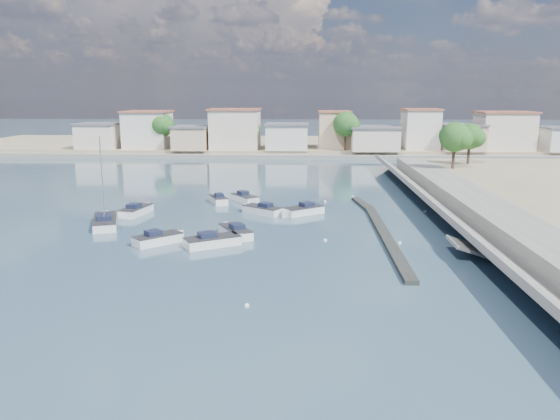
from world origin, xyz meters
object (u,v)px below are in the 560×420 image
(motorboat_e, at_px, (137,211))
(motorboat_c, at_px, (261,210))
(motorboat_h, at_px, (215,241))
(sailboat, at_px, (105,221))
(motorboat_a, at_px, (234,232))
(motorboat_b, at_px, (160,239))
(motorboat_d, at_px, (301,211))
(motorboat_g, at_px, (246,199))
(motorboat_f, at_px, (218,200))

(motorboat_e, bearing_deg, motorboat_c, 3.32)
(motorboat_h, height_order, sailboat, sailboat)
(motorboat_a, height_order, motorboat_h, same)
(motorboat_b, distance_m, motorboat_e, 12.92)
(motorboat_a, xyz_separation_m, motorboat_d, (6.14, 9.28, -0.00))
(motorboat_a, distance_m, motorboat_e, 14.66)
(motorboat_g, bearing_deg, motorboat_d, -44.18)
(motorboat_b, height_order, motorboat_h, same)
(motorboat_a, relative_size, motorboat_g, 1.10)
(motorboat_c, height_order, motorboat_d, same)
(sailboat, bearing_deg, motorboat_g, 44.03)
(sailboat, bearing_deg, motorboat_e, 72.77)
(motorboat_h, bearing_deg, motorboat_e, 130.84)
(motorboat_h, bearing_deg, motorboat_a, 70.17)
(motorboat_d, bearing_deg, sailboat, -163.52)
(motorboat_b, xyz_separation_m, sailboat, (-7.20, 6.39, 0.03))
(motorboat_g, bearing_deg, motorboat_b, -106.53)
(motorboat_c, height_order, sailboat, sailboat)
(motorboat_d, bearing_deg, motorboat_h, -120.17)
(motorboat_h, bearing_deg, motorboat_g, 88.18)
(motorboat_b, height_order, sailboat, sailboat)
(motorboat_b, relative_size, sailboat, 0.47)
(motorboat_a, relative_size, motorboat_e, 0.94)
(motorboat_a, bearing_deg, motorboat_h, -109.83)
(motorboat_d, relative_size, motorboat_h, 0.93)
(motorboat_a, distance_m, motorboat_g, 15.86)
(motorboat_d, bearing_deg, motorboat_b, -135.35)
(motorboat_e, bearing_deg, motorboat_f, 39.76)
(motorboat_a, distance_m, sailboat, 13.82)
(motorboat_e, distance_m, motorboat_h, 16.08)
(sailboat, bearing_deg, motorboat_d, 16.48)
(motorboat_h, bearing_deg, motorboat_d, 59.83)
(motorboat_g, bearing_deg, sailboat, -135.97)
(motorboat_a, distance_m, motorboat_d, 11.13)
(motorboat_d, relative_size, motorboat_e, 0.90)
(motorboat_a, xyz_separation_m, motorboat_h, (-1.22, -3.39, -0.00))
(motorboat_d, relative_size, sailboat, 0.52)
(motorboat_a, xyz_separation_m, motorboat_c, (1.72, 9.56, 0.00))
(motorboat_a, distance_m, motorboat_f, 15.79)
(motorboat_b, height_order, motorboat_d, same)
(motorboat_b, height_order, motorboat_e, same)
(motorboat_a, xyz_separation_m, motorboat_b, (-6.17, -2.88, -0.00))
(motorboat_c, relative_size, motorboat_e, 0.88)
(motorboat_g, bearing_deg, motorboat_c, -69.67)
(motorboat_a, xyz_separation_m, motorboat_e, (-11.74, 8.78, -0.00))
(motorboat_f, bearing_deg, motorboat_b, -97.13)
(motorboat_c, height_order, motorboat_h, same)
(motorboat_a, relative_size, motorboat_f, 1.19)
(motorboat_a, height_order, motorboat_b, same)
(motorboat_c, bearing_deg, motorboat_h, -102.80)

